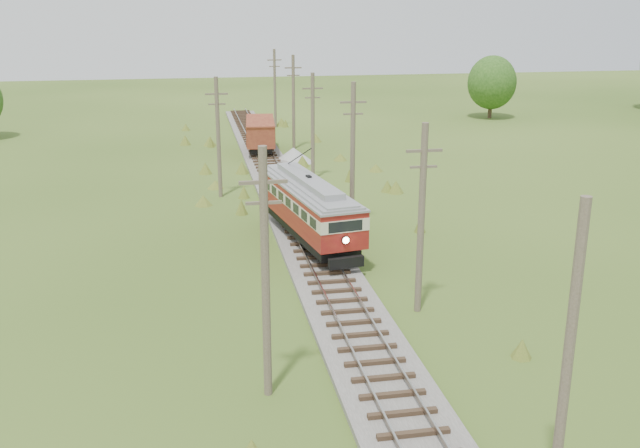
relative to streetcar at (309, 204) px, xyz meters
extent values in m
cube|color=#605B54|center=(0.00, 5.88, -2.35)|extent=(3.60, 96.00, 0.25)
cube|color=#726659|center=(-0.72, 5.88, -1.99)|extent=(0.08, 96.00, 0.17)
cube|color=#726659|center=(0.72, 5.88, -1.99)|extent=(0.08, 96.00, 0.17)
cube|color=#2D2116|center=(0.00, 5.88, -2.15)|extent=(2.40, 96.00, 0.16)
cube|color=black|center=(0.00, 0.00, -1.50)|extent=(3.89, 10.53, 0.42)
cube|color=maroon|center=(0.00, 0.00, -0.56)|extent=(4.42, 11.48, 1.03)
cube|color=beige|center=(0.00, 0.00, 0.28)|extent=(4.46, 11.54, 0.65)
cube|color=black|center=(0.00, 0.00, 0.28)|extent=(4.40, 11.05, 0.51)
cube|color=maroon|center=(0.00, 0.00, 0.74)|extent=(4.42, 11.48, 0.28)
cube|color=gray|center=(0.00, 0.00, 1.05)|extent=(4.50, 11.60, 0.35)
cube|color=gray|center=(0.00, 0.00, 1.37)|extent=(2.55, 8.48, 0.37)
sphere|color=#FFF2BF|center=(0.94, -5.60, -0.42)|extent=(0.34, 0.34, 0.34)
cylinder|color=black|center=(-0.28, 1.66, 2.42)|extent=(0.77, 4.30, 1.80)
cylinder|color=black|center=(0.01, -4.29, -1.54)|extent=(0.23, 0.76, 0.75)
cylinder|color=black|center=(1.39, -4.06, -1.54)|extent=(0.23, 0.76, 0.75)
cylinder|color=black|center=(-1.39, 4.07, -1.54)|extent=(0.23, 0.76, 0.75)
cylinder|color=black|center=(-0.01, 4.30, -1.54)|extent=(0.23, 0.76, 0.75)
cube|color=black|center=(0.00, 27.15, -1.58)|extent=(2.61, 7.07, 0.48)
cube|color=maroon|center=(0.00, 27.15, -0.38)|extent=(3.17, 7.88, 1.92)
cube|color=maroon|center=(0.00, 27.15, 0.63)|extent=(3.24, 8.04, 0.12)
cylinder|color=black|center=(-0.92, 24.92, -1.53)|extent=(0.18, 0.78, 0.77)
cylinder|color=black|center=(0.51, 24.79, -1.53)|extent=(0.18, 0.78, 0.77)
cylinder|color=black|center=(-0.51, 29.51, -1.53)|extent=(0.18, 0.78, 0.77)
cylinder|color=black|center=(0.92, 29.38, -1.53)|extent=(0.18, 0.78, 0.77)
cone|color=gray|center=(2.51, 23.30, -1.88)|extent=(3.21, 3.21, 1.20)
cone|color=gray|center=(3.32, 22.30, -2.13)|extent=(1.80, 1.80, 0.70)
cylinder|color=brown|center=(3.10, -23.12, 1.92)|extent=(0.30, 0.30, 8.80)
cylinder|color=brown|center=(3.30, -10.12, 1.82)|extent=(0.30, 0.30, 8.60)
cube|color=brown|center=(3.30, -10.12, 4.92)|extent=(1.60, 0.12, 0.12)
cube|color=brown|center=(3.30, -10.12, 4.22)|extent=(1.20, 0.10, 0.10)
cylinder|color=brown|center=(3.20, 2.88, 2.02)|extent=(0.30, 0.30, 9.00)
cube|color=brown|center=(3.20, 2.88, 5.32)|extent=(1.60, 0.12, 0.12)
cube|color=brown|center=(3.20, 2.88, 4.62)|extent=(1.20, 0.10, 0.10)
cylinder|color=brown|center=(3.00, 15.88, 1.72)|extent=(0.30, 0.30, 8.40)
cube|color=brown|center=(3.00, 15.88, 4.72)|extent=(1.60, 0.12, 0.12)
cube|color=brown|center=(3.00, 15.88, 4.02)|extent=(1.20, 0.10, 0.10)
cylinder|color=brown|center=(3.40, 28.88, 1.97)|extent=(0.30, 0.30, 8.90)
cube|color=brown|center=(3.40, 28.88, 5.22)|extent=(1.60, 0.12, 0.12)
cube|color=brown|center=(3.40, 28.88, 4.52)|extent=(1.20, 0.10, 0.10)
cylinder|color=brown|center=(3.20, 41.88, 1.87)|extent=(0.30, 0.30, 8.70)
cube|color=brown|center=(3.20, 41.88, 5.02)|extent=(1.60, 0.12, 0.12)
cube|color=brown|center=(3.20, 41.88, 4.32)|extent=(1.20, 0.10, 0.10)
cylinder|color=brown|center=(-4.20, -16.12, 2.02)|extent=(0.30, 0.30, 9.00)
cube|color=brown|center=(-4.20, -16.12, 5.32)|extent=(1.60, 0.12, 0.12)
cube|color=brown|center=(-4.20, -16.12, 4.62)|extent=(1.20, 0.10, 0.10)
cylinder|color=brown|center=(-4.50, 11.88, 1.82)|extent=(0.30, 0.30, 8.60)
cube|color=brown|center=(-4.50, 11.88, 4.92)|extent=(1.60, 0.12, 0.12)
cube|color=brown|center=(-4.50, 11.88, 4.22)|extent=(1.20, 0.10, 0.10)
cylinder|color=#38281C|center=(30.00, 43.88, -1.22)|extent=(0.50, 0.50, 2.52)
ellipsoid|color=#1E4314|center=(30.00, 43.88, 1.86)|extent=(5.88, 5.88, 6.47)
camera|label=1|loc=(-6.47, -38.66, 10.84)|focal=40.00mm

